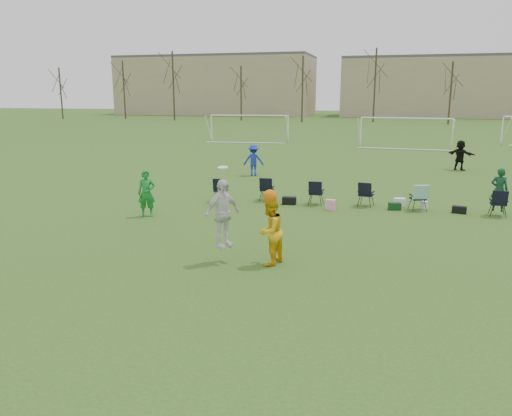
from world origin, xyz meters
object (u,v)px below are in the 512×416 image
(center_contest, at_px, (249,223))
(fielder_blue, at_px, (254,160))
(goal_mid, at_px, (406,124))
(fielder_black, at_px, (460,155))
(fielder_green_near, at_px, (147,193))
(goal_left, at_px, (249,121))

(center_contest, bearing_deg, fielder_blue, 104.75)
(fielder_blue, height_order, goal_mid, goal_mid)
(fielder_black, xyz_separation_m, center_contest, (-7.35, -18.96, 0.22))
(fielder_green_near, height_order, center_contest, center_contest)
(fielder_green_near, bearing_deg, fielder_black, 32.41)
(fielder_green_near, relative_size, goal_left, 0.23)
(goal_left, bearing_deg, fielder_black, -45.94)
(goal_left, bearing_deg, goal_mid, -13.13)
(center_contest, height_order, goal_left, center_contest)
(goal_mid, bearing_deg, fielder_green_near, -105.06)
(fielder_green_near, distance_m, center_contest, 6.35)
(fielder_blue, distance_m, center_contest, 14.48)
(fielder_black, xyz_separation_m, goal_left, (-16.77, 14.55, 1.05))
(fielder_green_near, bearing_deg, fielder_blue, 64.71)
(fielder_blue, xyz_separation_m, goal_mid, (8.26, 17.51, 1.09))
(goal_left, bearing_deg, fielder_green_near, -86.33)
(fielder_blue, bearing_deg, goal_left, -84.71)
(fielder_blue, bearing_deg, fielder_black, -166.88)
(center_contest, relative_size, goal_left, 0.34)
(fielder_blue, bearing_deg, center_contest, 93.66)
(fielder_blue, relative_size, center_contest, 0.67)
(fielder_black, height_order, center_contest, center_contest)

